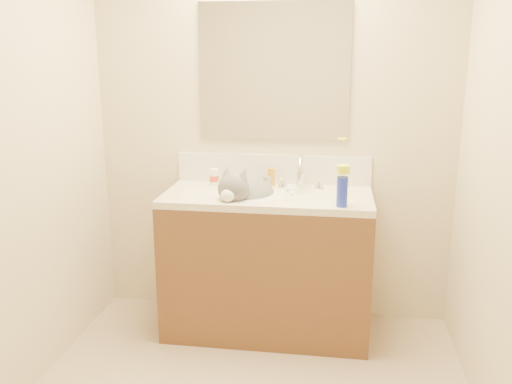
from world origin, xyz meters
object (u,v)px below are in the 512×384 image
(cat, at_px, (244,196))
(pill_bottle, at_px, (214,177))
(silver_jar, at_px, (267,181))
(amber_bottle, at_px, (271,177))
(vanity_cabinet, at_px, (267,266))
(basin, at_px, (246,206))
(faucet, at_px, (301,175))
(spray_can, at_px, (342,192))

(cat, height_order, pill_bottle, cat)
(silver_jar, distance_m, amber_bottle, 0.03)
(vanity_cabinet, xyz_separation_m, basin, (-0.12, -0.03, 0.38))
(faucet, bearing_deg, vanity_cabinet, -142.71)
(cat, height_order, amber_bottle, cat)
(faucet, bearing_deg, silver_jar, 165.73)
(pill_bottle, height_order, spray_can, spray_can)
(faucet, xyz_separation_m, cat, (-0.31, -0.15, -0.10))
(basin, bearing_deg, pill_bottle, 141.46)
(cat, relative_size, amber_bottle, 4.64)
(vanity_cabinet, distance_m, basin, 0.40)
(silver_jar, relative_size, spray_can, 0.38)
(amber_bottle, xyz_separation_m, spray_can, (0.43, -0.41, 0.03))
(cat, distance_m, spray_can, 0.59)
(cat, xyz_separation_m, spray_can, (0.55, -0.19, 0.10))
(amber_bottle, bearing_deg, cat, -121.03)
(basin, relative_size, faucet, 1.61)
(pill_bottle, distance_m, silver_jar, 0.32)
(silver_jar, bearing_deg, amber_bottle, 23.35)
(spray_can, bearing_deg, basin, 161.91)
(basin, bearing_deg, cat, 132.66)
(vanity_cabinet, xyz_separation_m, silver_jar, (-0.03, 0.19, 0.48))
(faucet, height_order, pill_bottle, faucet)
(basin, bearing_deg, amber_bottle, 63.13)
(pill_bottle, bearing_deg, amber_bottle, 7.91)
(cat, height_order, silver_jar, cat)
(pill_bottle, xyz_separation_m, amber_bottle, (0.34, 0.05, 0.00))
(vanity_cabinet, bearing_deg, basin, -165.96)
(faucet, bearing_deg, amber_bottle, 161.20)
(spray_can, bearing_deg, amber_bottle, 136.29)
(vanity_cabinet, height_order, cat, cat)
(silver_jar, height_order, amber_bottle, amber_bottle)
(cat, relative_size, silver_jar, 8.15)
(basin, height_order, silver_jar, silver_jar)
(amber_bottle, bearing_deg, spray_can, -43.71)
(basin, xyz_separation_m, pill_bottle, (-0.23, 0.18, 0.12))
(basin, relative_size, silver_jar, 7.30)
(amber_bottle, bearing_deg, vanity_cabinet, -88.95)
(faucet, bearing_deg, basin, -150.88)
(vanity_cabinet, xyz_separation_m, cat, (-0.13, -0.02, 0.43))
(faucet, distance_m, spray_can, 0.42)
(cat, bearing_deg, vanity_cabinet, 22.29)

